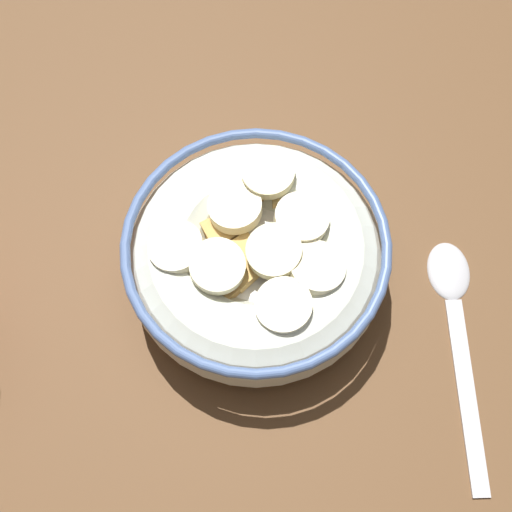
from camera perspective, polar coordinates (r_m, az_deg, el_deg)
ground_plane at (r=44.91cm, az=-0.00°, el=-1.98°), size 133.01×133.01×2.00cm
cereal_bowl at (r=41.42cm, az=-0.01°, el=-0.13°), size 15.27×15.27×5.74cm
spoon at (r=44.52cm, az=15.69°, el=-4.11°), size 15.38×4.32×0.80cm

